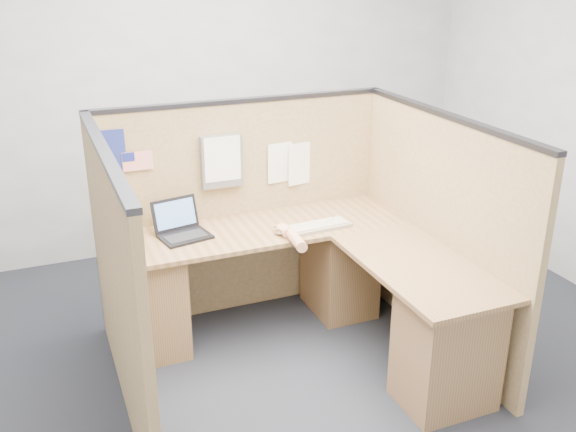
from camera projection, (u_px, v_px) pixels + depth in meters
name	position (u px, v px, depth m)	size (l,w,h in m)	color
floor	(299.00, 377.00, 3.92)	(5.00, 5.00, 0.00)	black
wall_back	(194.00, 87.00, 5.34)	(5.00, 5.00, 0.00)	#9C9EA1
cubicle_partitions	(273.00, 236.00, 4.00)	(2.06, 1.83, 1.53)	olive
l_desk	(308.00, 294.00, 4.08)	(1.95, 1.75, 0.73)	brown
laptop	(183.00, 227.00, 4.11)	(0.34, 0.35, 0.22)	black
keyboard	(316.00, 227.00, 4.21)	(0.48, 0.19, 0.03)	gray
mouse	(283.00, 231.00, 4.12)	(0.10, 0.06, 0.04)	silver
hand_forearm	(292.00, 236.00, 4.01)	(0.11, 0.37, 0.08)	tan
blue_poster	(109.00, 151.00, 3.98)	(0.20, 0.00, 0.27)	navy
american_flag	(135.00, 163.00, 4.05)	(0.19, 0.01, 0.33)	olive
file_holder	(222.00, 161.00, 4.26)	(0.28, 0.05, 0.36)	slate
paper_left	(282.00, 163.00, 4.46)	(0.22, 0.00, 0.28)	white
paper_right	(303.00, 163.00, 4.52)	(0.24, 0.00, 0.30)	white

